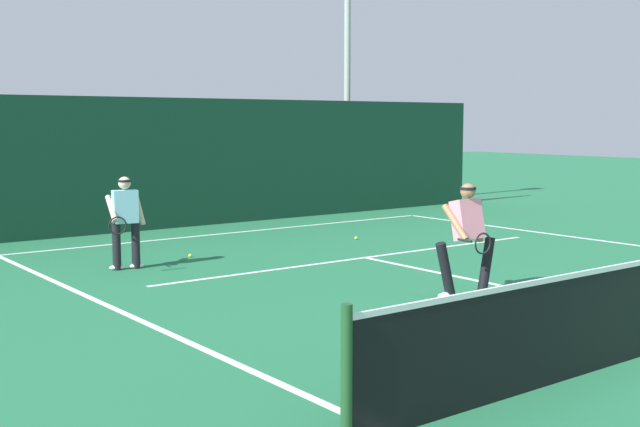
{
  "coord_description": "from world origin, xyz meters",
  "views": [
    {
      "loc": [
        -9.4,
        -4.57,
        2.46
      ],
      "look_at": [
        -1.69,
        5.59,
        1.0
      ],
      "focal_mm": 45.61,
      "sensor_mm": 36.0,
      "label": 1
    }
  ],
  "objects_px": {
    "tennis_ball": "(356,238)",
    "tennis_ball_extra": "(190,255)",
    "player_near": "(467,234)",
    "light_pole": "(347,41)",
    "player_far": "(125,219)"
  },
  "relations": [
    {
      "from": "tennis_ball",
      "to": "tennis_ball_extra",
      "type": "xyz_separation_m",
      "value": [
        -3.8,
        0.12,
        0.0
      ]
    },
    {
      "from": "player_near",
      "to": "light_pole",
      "type": "relative_size",
      "value": 0.21
    },
    {
      "from": "tennis_ball",
      "to": "light_pole",
      "type": "distance_m",
      "value": 8.1
    },
    {
      "from": "player_near",
      "to": "tennis_ball_extra",
      "type": "bearing_deg",
      "value": -69.83
    },
    {
      "from": "tennis_ball",
      "to": "light_pole",
      "type": "xyz_separation_m",
      "value": [
        4.03,
        5.26,
        4.65
      ]
    },
    {
      "from": "player_near",
      "to": "light_pole",
      "type": "bearing_deg",
      "value": -117.6
    },
    {
      "from": "player_near",
      "to": "tennis_ball_extra",
      "type": "height_order",
      "value": "player_near"
    },
    {
      "from": "tennis_ball",
      "to": "light_pole",
      "type": "relative_size",
      "value": 0.01
    },
    {
      "from": "tennis_ball_extra",
      "to": "light_pole",
      "type": "relative_size",
      "value": 0.01
    },
    {
      "from": "tennis_ball_extra",
      "to": "player_far",
      "type": "bearing_deg",
      "value": -163.21
    },
    {
      "from": "player_near",
      "to": "player_far",
      "type": "relative_size",
      "value": 1.03
    },
    {
      "from": "player_near",
      "to": "tennis_ball",
      "type": "height_order",
      "value": "player_near"
    },
    {
      "from": "tennis_ball_extra",
      "to": "light_pole",
      "type": "bearing_deg",
      "value": 33.27
    },
    {
      "from": "player_near",
      "to": "light_pole",
      "type": "xyz_separation_m",
      "value": [
        6.26,
        10.38,
        3.81
      ]
    },
    {
      "from": "player_near",
      "to": "tennis_ball_extra",
      "type": "xyz_separation_m",
      "value": [
        -1.57,
        5.24,
        -0.84
      ]
    }
  ]
}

